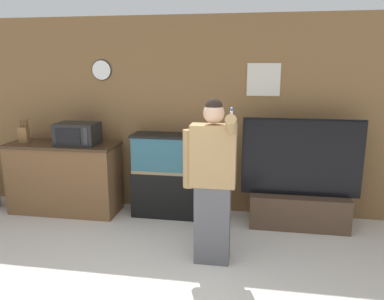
{
  "coord_description": "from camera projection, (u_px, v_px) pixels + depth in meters",
  "views": [
    {
      "loc": [
        0.77,
        -2.11,
        1.99
      ],
      "look_at": [
        0.1,
        1.9,
        1.05
      ],
      "focal_mm": 35.0,
      "sensor_mm": 36.0,
      "label": 1
    }
  ],
  "objects": [
    {
      "name": "aquarium_on_stand",
      "position": [
        175.0,
        176.0,
        4.92
      ],
      "size": [
        1.12,
        0.38,
        1.1
      ],
      "color": "black",
      "rests_on": "ground_plane"
    },
    {
      "name": "knife_block",
      "position": [
        24.0,
        134.0,
        5.02
      ],
      "size": [
        0.12,
        0.09,
        0.32
      ],
      "color": "brown",
      "rests_on": "counter_island"
    },
    {
      "name": "wall_back_paneled",
      "position": [
        196.0,
        116.0,
        5.0
      ],
      "size": [
        10.0,
        0.08,
        2.6
      ],
      "color": "brown",
      "rests_on": "ground_plane"
    },
    {
      "name": "person_standing",
      "position": [
        212.0,
        180.0,
        3.68
      ],
      "size": [
        0.53,
        0.4,
        1.68
      ],
      "color": "#515156",
      "rests_on": "ground_plane"
    },
    {
      "name": "tv_on_stand",
      "position": [
        299.0,
        196.0,
        4.61
      ],
      "size": [
        1.43,
        0.4,
        1.36
      ],
      "color": "#4C3828",
      "rests_on": "ground_plane"
    },
    {
      "name": "microwave",
      "position": [
        77.0,
        134.0,
        4.9
      ],
      "size": [
        0.54,
        0.36,
        0.28
      ],
      "color": "black",
      "rests_on": "counter_island"
    },
    {
      "name": "counter_island",
      "position": [
        65.0,
        178.0,
        5.08
      ],
      "size": [
        1.5,
        0.57,
        0.95
      ],
      "color": "brown",
      "rests_on": "ground_plane"
    }
  ]
}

